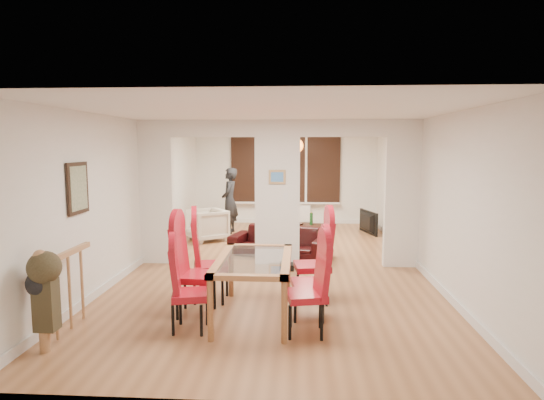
# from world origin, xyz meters

# --- Properties ---
(floor) EXTENTS (5.00, 9.00, 0.01)m
(floor) POSITION_xyz_m (0.00, 0.00, 0.00)
(floor) COLOR #9B663E
(floor) RESTS_ON ground
(room_walls) EXTENTS (5.00, 9.00, 2.60)m
(room_walls) POSITION_xyz_m (0.00, 0.00, 1.30)
(room_walls) COLOR silver
(room_walls) RESTS_ON floor
(divider_wall) EXTENTS (5.00, 0.18, 2.60)m
(divider_wall) POSITION_xyz_m (0.00, 0.00, 1.30)
(divider_wall) COLOR white
(divider_wall) RESTS_ON floor
(bay_window_blinds) EXTENTS (3.00, 0.08, 1.80)m
(bay_window_blinds) POSITION_xyz_m (0.00, 4.44, 1.50)
(bay_window_blinds) COLOR black
(bay_window_blinds) RESTS_ON room_walls
(radiator) EXTENTS (1.40, 0.08, 0.50)m
(radiator) POSITION_xyz_m (0.00, 4.40, 0.30)
(radiator) COLOR white
(radiator) RESTS_ON floor
(pendant_light) EXTENTS (0.36, 0.36, 0.36)m
(pendant_light) POSITION_xyz_m (0.30, 3.30, 2.15)
(pendant_light) COLOR orange
(pendant_light) RESTS_ON room_walls
(stair_newel) EXTENTS (0.40, 1.20, 1.10)m
(stair_newel) POSITION_xyz_m (-2.25, -3.20, 0.55)
(stair_newel) COLOR #AC7A4F
(stair_newel) RESTS_ON floor
(wall_poster) EXTENTS (0.04, 0.52, 0.67)m
(wall_poster) POSITION_xyz_m (-2.47, -2.40, 1.60)
(wall_poster) COLOR gray
(wall_poster) RESTS_ON room_walls
(pillar_photo) EXTENTS (0.30, 0.03, 0.25)m
(pillar_photo) POSITION_xyz_m (0.00, -0.10, 1.60)
(pillar_photo) COLOR #4C8CD8
(pillar_photo) RESTS_ON divider_wall
(dining_table) EXTENTS (0.91, 1.62, 0.76)m
(dining_table) POSITION_xyz_m (-0.17, -2.58, 0.38)
(dining_table) COLOR #976037
(dining_table) RESTS_ON floor
(dining_chair_la) EXTENTS (0.48, 0.48, 1.01)m
(dining_chair_la) POSITION_xyz_m (-0.86, -3.05, 0.51)
(dining_chair_la) COLOR maroon
(dining_chair_la) RESTS_ON floor
(dining_chair_lb) EXTENTS (0.50, 0.50, 1.18)m
(dining_chair_lb) POSITION_xyz_m (-0.91, -2.55, 0.59)
(dining_chair_lb) COLOR maroon
(dining_chair_lb) RESTS_ON floor
(dining_chair_lc) EXTENTS (0.55, 0.55, 1.15)m
(dining_chair_lc) POSITION_xyz_m (-0.82, -2.01, 0.58)
(dining_chair_lc) COLOR maroon
(dining_chair_lc) RESTS_ON floor
(dining_chair_ra) EXTENTS (0.51, 0.51, 1.08)m
(dining_chair_ra) POSITION_xyz_m (0.48, -3.07, 0.54)
(dining_chair_ra) COLOR maroon
(dining_chair_ra) RESTS_ON floor
(dining_chair_rb) EXTENTS (0.47, 0.47, 1.04)m
(dining_chair_rb) POSITION_xyz_m (0.52, -2.59, 0.52)
(dining_chair_rb) COLOR maroon
(dining_chair_rb) RESTS_ON floor
(dining_chair_rc) EXTENTS (0.53, 0.53, 1.17)m
(dining_chair_rc) POSITION_xyz_m (0.58, -1.96, 0.59)
(dining_chair_rc) COLOR maroon
(dining_chair_rc) RESTS_ON floor
(sofa) EXTENTS (2.05, 1.25, 0.56)m
(sofa) POSITION_xyz_m (0.01, 0.64, 0.28)
(sofa) COLOR black
(sofa) RESTS_ON floor
(armchair) EXTENTS (1.08, 1.09, 0.72)m
(armchair) POSITION_xyz_m (-1.70, 1.98, 0.36)
(armchair) COLOR beige
(armchair) RESTS_ON floor
(person) EXTENTS (0.59, 0.39, 1.61)m
(person) POSITION_xyz_m (-1.32, 2.90, 0.81)
(person) COLOR black
(person) RESTS_ON floor
(television) EXTENTS (0.98, 0.39, 0.56)m
(television) POSITION_xyz_m (2.00, 3.05, 0.28)
(television) COLOR black
(television) RESTS_ON floor
(coffee_table) EXTENTS (1.19, 0.74, 0.25)m
(coffee_table) POSITION_xyz_m (0.52, 2.74, 0.13)
(coffee_table) COLOR black
(coffee_table) RESTS_ON floor
(bottle) EXTENTS (0.08, 0.08, 0.30)m
(bottle) POSITION_xyz_m (0.68, 2.76, 0.41)
(bottle) COLOR #143F19
(bottle) RESTS_ON coffee_table
(bowl) EXTENTS (0.20, 0.20, 0.05)m
(bowl) POSITION_xyz_m (0.41, 2.72, 0.28)
(bowl) COLOR black
(bowl) RESTS_ON coffee_table
(shoes) EXTENTS (0.25, 0.27, 0.10)m
(shoes) POSITION_xyz_m (0.19, -0.36, 0.05)
(shoes) COLOR black
(shoes) RESTS_ON floor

